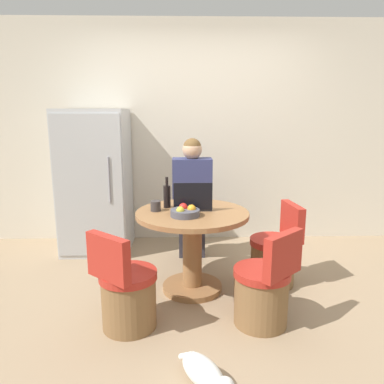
{
  "coord_description": "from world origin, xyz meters",
  "views": [
    {
      "loc": [
        -0.17,
        -2.9,
        1.57
      ],
      "look_at": [
        -0.09,
        0.29,
        0.87
      ],
      "focal_mm": 35.0,
      "sensor_mm": 36.0,
      "label": 1
    }
  ],
  "objects_px": {
    "person_seated": "(192,195)",
    "chair_near_left_corner": "(127,295)",
    "chair_right_side": "(274,257)",
    "chair_near_right_corner": "(263,292)",
    "dining_table": "(192,238)",
    "handbag": "(253,291)",
    "refrigerator": "(96,181)",
    "cat": "(205,373)",
    "fruit_bowl": "(185,212)",
    "bottle": "(167,196)",
    "laptop": "(193,203)"
  },
  "relations": [
    {
      "from": "dining_table",
      "to": "cat",
      "type": "relative_size",
      "value": 2.37
    },
    {
      "from": "dining_table",
      "to": "fruit_bowl",
      "type": "relative_size",
      "value": 4.04
    },
    {
      "from": "person_seated",
      "to": "handbag",
      "type": "xyz_separation_m",
      "value": [
        0.48,
        -1.01,
        -0.58
      ]
    },
    {
      "from": "handbag",
      "to": "cat",
      "type": "bearing_deg",
      "value": -116.39
    },
    {
      "from": "fruit_bowl",
      "to": "handbag",
      "type": "relative_size",
      "value": 0.8
    },
    {
      "from": "dining_table",
      "to": "chair_near_right_corner",
      "type": "xyz_separation_m",
      "value": [
        0.51,
        -0.57,
        -0.22
      ]
    },
    {
      "from": "chair_near_right_corner",
      "to": "person_seated",
      "type": "xyz_separation_m",
      "value": [
        -0.49,
        1.27,
        0.44
      ]
    },
    {
      "from": "person_seated",
      "to": "laptop",
      "type": "height_order",
      "value": "person_seated"
    },
    {
      "from": "chair_near_left_corner",
      "to": "cat",
      "type": "distance_m",
      "value": 0.84
    },
    {
      "from": "dining_table",
      "to": "bottle",
      "type": "xyz_separation_m",
      "value": [
        -0.22,
        0.15,
        0.35
      ]
    },
    {
      "from": "laptop",
      "to": "bottle",
      "type": "distance_m",
      "value": 0.24
    },
    {
      "from": "chair_near_left_corner",
      "to": "fruit_bowl",
      "type": "height_order",
      "value": "fruit_bowl"
    },
    {
      "from": "chair_near_left_corner",
      "to": "bottle",
      "type": "distance_m",
      "value": 0.96
    },
    {
      "from": "refrigerator",
      "to": "dining_table",
      "type": "bearing_deg",
      "value": -44.74
    },
    {
      "from": "chair_near_left_corner",
      "to": "bottle",
      "type": "relative_size",
      "value": 2.73
    },
    {
      "from": "chair_near_left_corner",
      "to": "laptop",
      "type": "bearing_deg",
      "value": -86.57
    },
    {
      "from": "refrigerator",
      "to": "person_seated",
      "type": "xyz_separation_m",
      "value": [
        1.07,
        -0.34,
        -0.09
      ]
    },
    {
      "from": "chair_near_left_corner",
      "to": "dining_table",
      "type": "bearing_deg",
      "value": -90.0
    },
    {
      "from": "chair_right_side",
      "to": "chair_near_left_corner",
      "type": "bearing_deg",
      "value": -68.92
    },
    {
      "from": "handbag",
      "to": "laptop",
      "type": "bearing_deg",
      "value": 141.81
    },
    {
      "from": "chair_near_right_corner",
      "to": "fruit_bowl",
      "type": "xyz_separation_m",
      "value": [
        -0.57,
        0.43,
        0.5
      ]
    },
    {
      "from": "chair_right_side",
      "to": "person_seated",
      "type": "xyz_separation_m",
      "value": [
        -0.74,
        0.61,
        0.44
      ]
    },
    {
      "from": "refrigerator",
      "to": "person_seated",
      "type": "relative_size",
      "value": 1.22
    },
    {
      "from": "person_seated",
      "to": "chair_near_right_corner",
      "type": "bearing_deg",
      "value": 111.22
    },
    {
      "from": "refrigerator",
      "to": "chair_near_left_corner",
      "type": "relative_size",
      "value": 2.11
    },
    {
      "from": "chair_near_right_corner",
      "to": "handbag",
      "type": "bearing_deg",
      "value": -128.01
    },
    {
      "from": "dining_table",
      "to": "chair_near_left_corner",
      "type": "height_order",
      "value": "chair_near_left_corner"
    },
    {
      "from": "chair_right_side",
      "to": "dining_table",
      "type": "bearing_deg",
      "value": -90.0
    },
    {
      "from": "chair_near_left_corner",
      "to": "fruit_bowl",
      "type": "bearing_deg",
      "value": -93.54
    },
    {
      "from": "chair_right_side",
      "to": "chair_near_right_corner",
      "type": "bearing_deg",
      "value": -27.84
    },
    {
      "from": "dining_table",
      "to": "handbag",
      "type": "height_order",
      "value": "dining_table"
    },
    {
      "from": "refrigerator",
      "to": "person_seated",
      "type": "height_order",
      "value": "refrigerator"
    },
    {
      "from": "laptop",
      "to": "fruit_bowl",
      "type": "height_order",
      "value": "laptop"
    },
    {
      "from": "refrigerator",
      "to": "cat",
      "type": "relative_size",
      "value": 3.88
    },
    {
      "from": "chair_near_left_corner",
      "to": "handbag",
      "type": "height_order",
      "value": "chair_near_left_corner"
    },
    {
      "from": "chair_near_right_corner",
      "to": "chair_near_left_corner",
      "type": "bearing_deg",
      "value": -41.07
    },
    {
      "from": "person_seated",
      "to": "chair_near_left_corner",
      "type": "bearing_deg",
      "value": 68.56
    },
    {
      "from": "fruit_bowl",
      "to": "cat",
      "type": "distance_m",
      "value": 1.27
    },
    {
      "from": "chair_right_side",
      "to": "person_seated",
      "type": "distance_m",
      "value": 1.05
    },
    {
      "from": "bottle",
      "to": "chair_near_right_corner",
      "type": "bearing_deg",
      "value": -44.26
    },
    {
      "from": "refrigerator",
      "to": "laptop",
      "type": "bearing_deg",
      "value": -42.2
    },
    {
      "from": "refrigerator",
      "to": "bottle",
      "type": "xyz_separation_m",
      "value": [
        0.84,
        -0.9,
        0.04
      ]
    },
    {
      "from": "chair_right_side",
      "to": "chair_near_right_corner",
      "type": "xyz_separation_m",
      "value": [
        -0.24,
        -0.67,
        0.0
      ]
    },
    {
      "from": "chair_right_side",
      "to": "cat",
      "type": "distance_m",
      "value": 1.5
    },
    {
      "from": "dining_table",
      "to": "fruit_bowl",
      "type": "bearing_deg",
      "value": -114.99
    },
    {
      "from": "refrigerator",
      "to": "cat",
      "type": "xyz_separation_m",
      "value": [
        1.1,
        -2.25,
        -0.71
      ]
    },
    {
      "from": "refrigerator",
      "to": "cat",
      "type": "bearing_deg",
      "value": -64.02
    },
    {
      "from": "person_seated",
      "to": "chair_right_side",
      "type": "bearing_deg",
      "value": 140.7
    },
    {
      "from": "person_seated",
      "to": "fruit_bowl",
      "type": "distance_m",
      "value": 0.85
    },
    {
      "from": "chair_near_right_corner",
      "to": "cat",
      "type": "relative_size",
      "value": 1.84
    }
  ]
}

